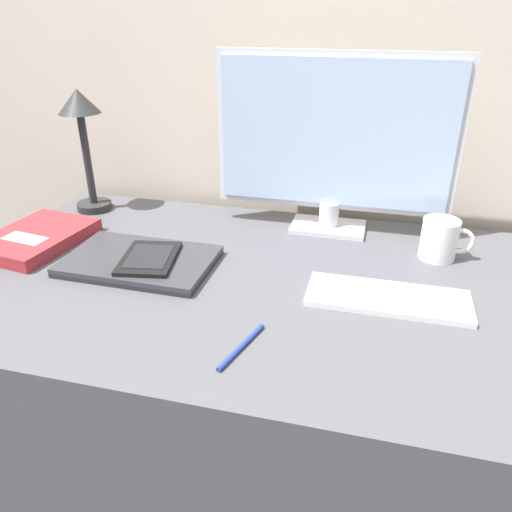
# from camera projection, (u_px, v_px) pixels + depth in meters

# --- Properties ---
(wall_back) EXTENTS (3.60, 0.05, 2.40)m
(wall_back) POSITION_uv_depth(u_px,v_px,m) (344.00, 22.00, 1.19)
(wall_back) COLOR beige
(wall_back) RESTS_ON ground_plane
(desk) EXTENTS (1.49, 0.76, 0.73)m
(desk) POSITION_uv_depth(u_px,v_px,m) (298.00, 417.00, 1.18)
(desk) COLOR #4C4C51
(desk) RESTS_ON ground_plane
(monitor) EXTENTS (0.57, 0.11, 0.42)m
(monitor) POSITION_uv_depth(u_px,v_px,m) (334.00, 141.00, 1.17)
(monitor) COLOR silver
(monitor) RESTS_ON desk
(keyboard) EXTENTS (0.31, 0.12, 0.01)m
(keyboard) POSITION_uv_depth(u_px,v_px,m) (388.00, 298.00, 0.96)
(keyboard) COLOR silver
(keyboard) RESTS_ON desk
(laptop) EXTENTS (0.32, 0.21, 0.02)m
(laptop) POSITION_uv_depth(u_px,v_px,m) (140.00, 261.00, 1.09)
(laptop) COLOR #232328
(laptop) RESTS_ON desk
(ereader) EXTENTS (0.14, 0.17, 0.01)m
(ereader) POSITION_uv_depth(u_px,v_px,m) (149.00, 258.00, 1.07)
(ereader) COLOR black
(ereader) RESTS_ON laptop
(desk_lamp) EXTENTS (0.11, 0.11, 0.32)m
(desk_lamp) POSITION_uv_depth(u_px,v_px,m) (82.00, 128.00, 1.29)
(desk_lamp) COLOR #282828
(desk_lamp) RESTS_ON desk
(notebook) EXTENTS (0.22, 0.28, 0.03)m
(notebook) POSITION_uv_depth(u_px,v_px,m) (36.00, 238.00, 1.18)
(notebook) COLOR maroon
(notebook) RESTS_ON desk
(coffee_mug) EXTENTS (0.11, 0.08, 0.09)m
(coffee_mug) POSITION_uv_depth(u_px,v_px,m) (440.00, 239.00, 1.10)
(coffee_mug) COLOR white
(coffee_mug) RESTS_ON desk
(pen) EXTENTS (0.05, 0.13, 0.01)m
(pen) POSITION_uv_depth(u_px,v_px,m) (242.00, 346.00, 0.83)
(pen) COLOR navy
(pen) RESTS_ON desk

